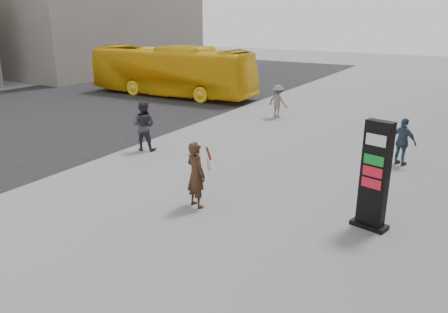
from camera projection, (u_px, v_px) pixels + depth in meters
The scene contains 9 objects.
ground at pixel (195, 203), 11.62m from camera, with size 100.00×100.00×0.00m, color #9E9EA3.
road at pixel (40, 113), 22.06m from camera, with size 16.00×60.00×0.01m, color black.
bg_building_far at pixel (98, 11), 38.12m from camera, with size 10.00×18.00×10.00m, color gray.
info_pylon at pixel (375, 176), 9.91m from camera, with size 0.89×0.58×2.57m.
woman at pixel (196, 174), 11.15m from camera, with size 0.80×0.76×1.75m.
bus at pixel (171, 71), 26.46m from camera, with size 2.50×10.70×2.98m, color yellow.
pedestrian_a at pixel (144, 125), 15.89m from camera, with size 0.89×0.70×1.84m, color #31323A.
pedestrian_b at pixel (278, 101), 20.98m from camera, with size 1.02×0.58×1.57m, color slate.
pedestrian_c at pixel (403, 142), 14.31m from camera, with size 0.93×0.39×1.58m, color #364D62.
Camera 1 is at (6.16, -8.74, 4.78)m, focal length 35.00 mm.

